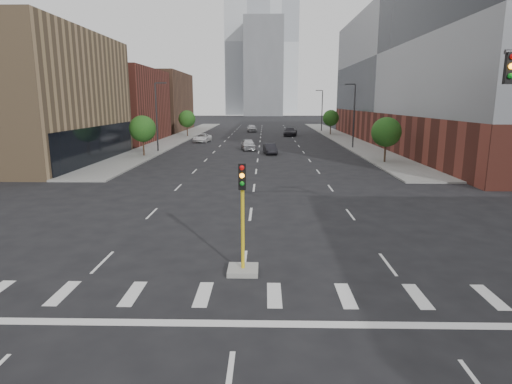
{
  "coord_description": "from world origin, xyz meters",
  "views": [
    {
      "loc": [
        0.85,
        -6.92,
        6.66
      ],
      "look_at": [
        0.44,
        12.63,
        2.5
      ],
      "focal_mm": 30.0,
      "sensor_mm": 36.0,
      "label": 1
    }
  ],
  "objects_px": {
    "car_near_left": "(248,144)",
    "car_mid_right": "(270,149)",
    "car_far_left": "(202,138)",
    "car_deep_right": "(290,132)",
    "car_distant": "(252,128)",
    "median_traffic_signal": "(243,249)"
  },
  "relations": [
    {
      "from": "median_traffic_signal",
      "to": "car_near_left",
      "type": "relative_size",
      "value": 0.98
    },
    {
      "from": "car_mid_right",
      "to": "car_deep_right",
      "type": "xyz_separation_m",
      "value": [
        4.32,
        29.61,
        0.16
      ]
    },
    {
      "from": "car_far_left",
      "to": "car_deep_right",
      "type": "bearing_deg",
      "value": 47.63
    },
    {
      "from": "car_far_left",
      "to": "car_deep_right",
      "type": "distance_m",
      "value": 20.35
    },
    {
      "from": "median_traffic_signal",
      "to": "car_deep_right",
      "type": "relative_size",
      "value": 0.77
    },
    {
      "from": "car_near_left",
      "to": "car_deep_right",
      "type": "height_order",
      "value": "car_deep_right"
    },
    {
      "from": "car_far_left",
      "to": "median_traffic_signal",
      "type": "bearing_deg",
      "value": -73.23
    },
    {
      "from": "median_traffic_signal",
      "to": "car_far_left",
      "type": "distance_m",
      "value": 56.28
    },
    {
      "from": "car_deep_right",
      "to": "car_distant",
      "type": "distance_m",
      "value": 13.72
    },
    {
      "from": "median_traffic_signal",
      "to": "car_distant",
      "type": "height_order",
      "value": "median_traffic_signal"
    },
    {
      "from": "car_far_left",
      "to": "car_mid_right",
      "type": "bearing_deg",
      "value": -48.87
    },
    {
      "from": "car_mid_right",
      "to": "car_deep_right",
      "type": "height_order",
      "value": "car_deep_right"
    },
    {
      "from": "car_near_left",
      "to": "car_mid_right",
      "type": "height_order",
      "value": "car_near_left"
    },
    {
      "from": "car_mid_right",
      "to": "car_distant",
      "type": "bearing_deg",
      "value": 87.17
    },
    {
      "from": "car_near_left",
      "to": "car_deep_right",
      "type": "distance_m",
      "value": 25.92
    },
    {
      "from": "car_near_left",
      "to": "car_deep_right",
      "type": "xyz_separation_m",
      "value": [
        7.32,
        24.86,
        0.07
      ]
    },
    {
      "from": "car_mid_right",
      "to": "car_deep_right",
      "type": "bearing_deg",
      "value": 73.8
    },
    {
      "from": "car_near_left",
      "to": "car_distant",
      "type": "bearing_deg",
      "value": 83.67
    },
    {
      "from": "car_far_left",
      "to": "car_deep_right",
      "type": "relative_size",
      "value": 0.86
    },
    {
      "from": "median_traffic_signal",
      "to": "car_mid_right",
      "type": "distance_m",
      "value": 39.13
    },
    {
      "from": "median_traffic_signal",
      "to": "car_near_left",
      "type": "distance_m",
      "value": 43.88
    },
    {
      "from": "car_far_left",
      "to": "car_deep_right",
      "type": "xyz_separation_m",
      "value": [
        15.43,
        13.27,
        0.15
      ]
    }
  ]
}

